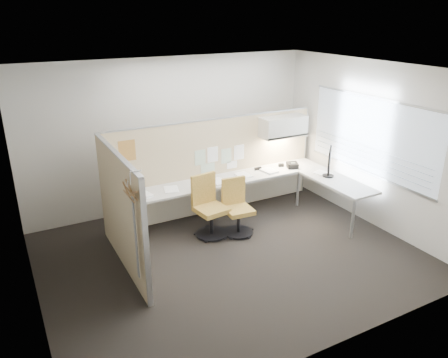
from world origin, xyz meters
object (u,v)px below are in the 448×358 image
desk (245,185)px  monitor (329,161)px  chair_right (237,209)px  phone (292,165)px  chair_left (209,208)px

desk → monitor: monitor is taller
desk → chair_right: bearing=-132.7°
chair_right → monitor: bearing=0.0°
monitor → phone: size_ratio=1.99×
desk → chair_left: bearing=-159.8°
desk → chair_left: 0.97m
desk → chair_right: 0.70m
monitor → phone: bearing=67.4°
phone → chair_left: bearing=-149.4°
chair_right → chair_left: bearing=163.5°
desk → phone: 1.09m
chair_right → phone: bearing=24.1°
desk → chair_right: size_ratio=4.28×
chair_right → phone: size_ratio=3.58×
desk → phone: (1.08, 0.06, 0.18)m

